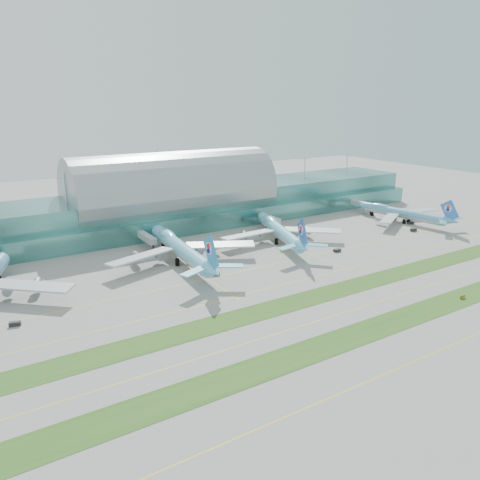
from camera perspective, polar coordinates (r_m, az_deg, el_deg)
ground at (r=178.32m, az=9.50°, el=-7.06°), size 700.00×700.00×0.00m
terminal at (r=278.80m, az=-8.11°, el=4.70°), size 340.00×69.10×36.00m
grass_strip_near at (r=160.64m, az=16.20°, el=-10.27°), size 420.00×12.00×0.08m
grass_strip_far at (r=179.67m, az=9.08°, el=-6.84°), size 420.00×12.00×0.08m
taxiline_a at (r=149.97m, az=21.98°, el=-12.90°), size 420.00×0.35×0.01m
taxiline_b at (r=169.14m, az=12.66°, el=-8.60°), size 420.00×0.35×0.01m
taxiline_c at (r=190.99m, az=5.93°, el=-5.27°), size 420.00×0.35×0.01m
taxiline_d at (r=207.54m, az=2.20°, el=-3.38°), size 420.00×0.35×0.01m
airliner_b at (r=214.86m, az=-7.33°, el=-0.89°), size 70.43×80.24×22.07m
airliner_c at (r=244.86m, az=4.82°, el=1.24°), size 61.96×71.98×20.39m
airliner_d at (r=301.40m, az=19.07°, el=3.17°), size 58.20×66.59×18.35m
gse_b at (r=172.28m, az=-25.75°, el=-9.19°), size 3.86×2.46×1.44m
gse_c at (r=198.87m, az=-6.28°, el=-4.16°), size 3.86×2.37×1.42m
gse_d at (r=198.38m, az=-3.05°, el=-4.15°), size 3.97×2.68×1.35m
gse_e at (r=230.87m, az=5.24°, el=-1.18°), size 3.38×2.35×1.36m
gse_f at (r=233.79m, az=11.75°, el=-1.23°), size 3.66×2.05×1.43m
gse_g at (r=282.45m, az=20.39°, el=1.17°), size 3.55×2.32×1.70m
gse_h at (r=298.76m, az=20.10°, el=1.98°), size 4.02×2.93×1.50m
taxiway_sign_east at (r=194.33m, az=25.52°, el=-6.33°), size 2.58×0.33×1.09m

